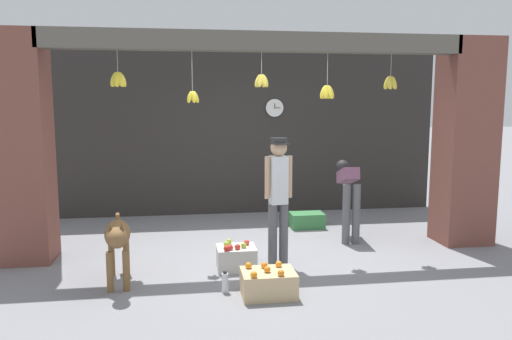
% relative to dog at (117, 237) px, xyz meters
% --- Properties ---
extents(ground_plane, '(60.00, 60.00, 0.00)m').
position_rel_dog_xyz_m(ground_plane, '(1.69, 0.73, -0.53)').
color(ground_plane, gray).
extents(shop_back_wall, '(7.20, 0.12, 2.85)m').
position_rel_dog_xyz_m(shop_back_wall, '(1.69, 3.37, 0.90)').
color(shop_back_wall, '#2D2B28').
rests_on(shop_back_wall, ground_plane).
extents(shop_pillar_left, '(0.70, 0.60, 2.85)m').
position_rel_dog_xyz_m(shop_pillar_left, '(-1.26, 1.03, 0.90)').
color(shop_pillar_left, brown).
rests_on(shop_pillar_left, ground_plane).
extents(shop_pillar_right, '(0.70, 0.60, 2.85)m').
position_rel_dog_xyz_m(shop_pillar_right, '(4.64, 1.03, 0.90)').
color(shop_pillar_right, brown).
rests_on(shop_pillar_right, ground_plane).
extents(storefront_awning, '(5.30, 0.26, 0.89)m').
position_rel_dog_xyz_m(storefront_awning, '(1.69, 0.85, 2.17)').
color(storefront_awning, '#5B564C').
extents(dog, '(0.34, 1.00, 0.76)m').
position_rel_dog_xyz_m(dog, '(0.00, 0.00, 0.00)').
color(dog, brown).
rests_on(dog, ground_plane).
extents(shopkeeper, '(0.34, 0.26, 1.57)m').
position_rel_dog_xyz_m(shopkeeper, '(1.85, 0.38, 0.38)').
color(shopkeeper, '#56565B').
rests_on(shopkeeper, ground_plane).
extents(worker_stooping, '(0.31, 0.85, 1.11)m').
position_rel_dog_xyz_m(worker_stooping, '(3.07, 1.39, 0.21)').
color(worker_stooping, '#56565B').
rests_on(worker_stooping, ground_plane).
extents(fruit_crate_oranges, '(0.55, 0.43, 0.33)m').
position_rel_dog_xyz_m(fruit_crate_oranges, '(1.57, -0.55, -0.39)').
color(fruit_crate_oranges, tan).
rests_on(fruit_crate_oranges, ground_plane).
extents(fruit_crate_apples, '(0.46, 0.39, 0.34)m').
position_rel_dog_xyz_m(fruit_crate_apples, '(1.33, 0.32, -0.39)').
color(fruit_crate_apples, silver).
rests_on(fruit_crate_apples, ground_plane).
extents(produce_box_green, '(0.53, 0.37, 0.24)m').
position_rel_dog_xyz_m(produce_box_green, '(2.65, 2.12, -0.41)').
color(produce_box_green, '#387A42').
rests_on(produce_box_green, ground_plane).
extents(water_bottle, '(0.07, 0.07, 0.23)m').
position_rel_dog_xyz_m(water_bottle, '(1.14, -0.41, -0.42)').
color(water_bottle, silver).
rests_on(water_bottle, ground_plane).
extents(wall_clock, '(0.33, 0.03, 0.33)m').
position_rel_dog_xyz_m(wall_clock, '(2.34, 3.30, 1.35)').
color(wall_clock, black).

